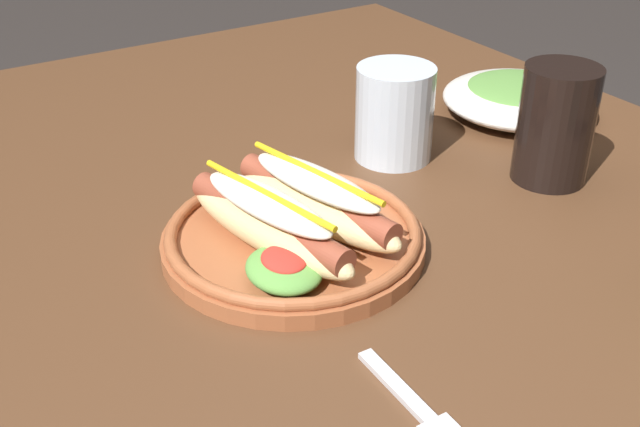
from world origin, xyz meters
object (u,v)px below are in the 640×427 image
(soda_cup, at_px, (556,125))
(fork, at_px, (419,409))
(hot_dog_plate, at_px, (293,227))
(water_cup, at_px, (394,113))
(side_bowl, at_px, (519,97))

(soda_cup, bearing_deg, fork, -59.16)
(hot_dog_plate, relative_size, fork, 2.08)
(soda_cup, bearing_deg, water_cup, -140.25)
(soda_cup, relative_size, water_cup, 1.18)
(soda_cup, xyz_separation_m, side_bowl, (-0.15, 0.10, -0.04))
(soda_cup, relative_size, side_bowl, 0.65)
(water_cup, bearing_deg, soda_cup, 39.75)
(hot_dog_plate, height_order, side_bowl, hot_dog_plate)
(hot_dog_plate, distance_m, side_bowl, 0.44)
(fork, relative_size, side_bowl, 0.61)
(hot_dog_plate, height_order, soda_cup, soda_cup)
(fork, height_order, soda_cup, soda_cup)
(hot_dog_plate, relative_size, soda_cup, 1.93)
(fork, distance_m, soda_cup, 0.41)
(hot_dog_plate, relative_size, side_bowl, 1.26)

